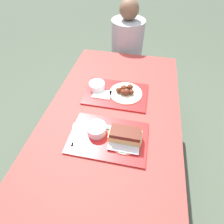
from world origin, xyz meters
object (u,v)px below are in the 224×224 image
Objects in this scene: tray_far at (116,94)px; bowl_coleslaw_near at (97,129)px; bowl_coleslaw_far at (97,86)px; wings_plate_far at (126,91)px; tray_near at (108,138)px; person_seated_across at (127,42)px; brisket_sandwich_plate at (125,136)px.

bowl_coleslaw_near is at bearing -97.55° from tray_far.
wings_plate_far is at bearing -1.90° from bowl_coleslaw_far.
tray_near is at bearing -95.99° from wings_plate_far.
wings_plate_far reaches higher than bowl_coleslaw_near.
bowl_coleslaw_far is at bearing 178.10° from wings_plate_far.
bowl_coleslaw_far reaches higher than tray_near.
bowl_coleslaw_near is at bearing -107.15° from wings_plate_far.
tray_near is at bearing -15.92° from bowl_coleslaw_near.
bowl_coleslaw_near is 0.17× the size of person_seated_across.
wings_plate_far is at bearing 72.85° from bowl_coleslaw_near.
wings_plate_far is at bearing 97.84° from brisket_sandwich_plate.
bowl_coleslaw_far is 0.17× the size of person_seated_across.
person_seated_across reaches higher than bowl_coleslaw_far.
person_seated_across is (-0.03, 0.82, 0.00)m from tray_far.
person_seated_across reaches higher than bowl_coleslaw_near.
bowl_coleslaw_far is at bearing 172.02° from tray_far.
brisket_sandwich_plate reaches higher than bowl_coleslaw_near.
bowl_coleslaw_near is 0.40m from bowl_coleslaw_far.
brisket_sandwich_plate reaches higher than bowl_coleslaw_far.
bowl_coleslaw_far is 0.22m from wings_plate_far.
brisket_sandwich_plate reaches higher than wings_plate_far.
tray_near is 1.00× the size of tray_far.
tray_far is 2.38× the size of brisket_sandwich_plate.
bowl_coleslaw_near is at bearing -75.59° from bowl_coleslaw_far.
brisket_sandwich_plate is (0.12, -0.39, 0.04)m from tray_far.
bowl_coleslaw_near is at bearing 172.33° from brisket_sandwich_plate.
bowl_coleslaw_far is (-0.27, 0.41, -0.01)m from brisket_sandwich_plate.
tray_near is 3.95× the size of bowl_coleslaw_near.
person_seated_across is at bearing 97.49° from brisket_sandwich_plate.
tray_near is 0.45m from bowl_coleslaw_far.
bowl_coleslaw_near is 0.40m from wings_plate_far.
bowl_coleslaw_near is 0.48× the size of wings_plate_far.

